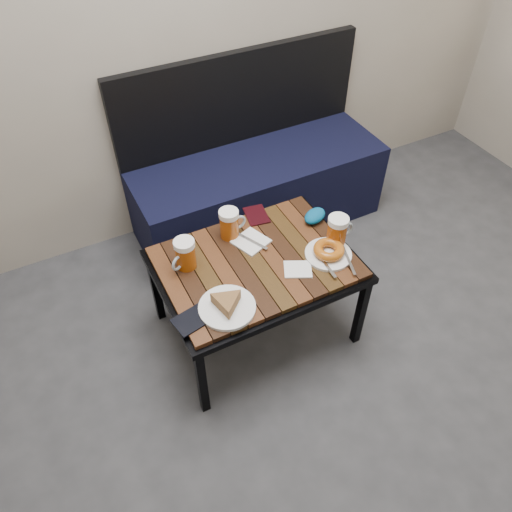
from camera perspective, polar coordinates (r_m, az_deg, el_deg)
name	(u,v)px	position (r m, az deg, el deg)	size (l,w,h in m)	color
bench	(256,183)	(2.86, 0.05, 8.33)	(1.40, 0.50, 0.95)	black
cafe_table	(256,268)	(2.15, 0.00, -1.35)	(0.84, 0.62, 0.47)	black
beer_mug_left	(185,254)	(2.07, -8.13, 0.21)	(0.13, 0.11, 0.14)	#99420C
beer_mug_centre	(230,224)	(2.19, -3.02, 3.72)	(0.13, 0.09, 0.14)	#99420C
beer_mug_right	(338,231)	(2.18, 9.30, 2.87)	(0.13, 0.09, 0.14)	#99420C
plate_pie	(227,305)	(1.93, -3.34, -5.57)	(0.22, 0.22, 0.06)	white
plate_bagel	(329,252)	(2.15, 8.31, 0.49)	(0.20, 0.26, 0.06)	white
napkin_left	(251,242)	(2.20, -0.58, 1.67)	(0.17, 0.17, 0.01)	white
napkin_right	(298,269)	(2.09, 4.80, -1.54)	(0.15, 0.14, 0.01)	white
passport_navy	(192,320)	(1.93, -7.27, -7.22)	(0.10, 0.14, 0.01)	black
passport_burgundy	(256,215)	(2.33, 0.05, 4.69)	(0.10, 0.14, 0.01)	black
knit_pouch	(315,216)	(2.31, 6.74, 4.58)	(0.12, 0.08, 0.05)	#05408A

